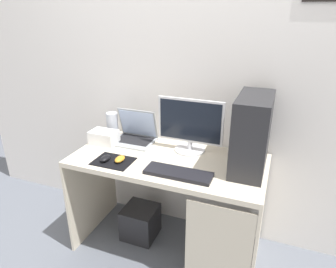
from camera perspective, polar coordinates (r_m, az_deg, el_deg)
ground_plane at (r=2.52m, az=0.00°, el=-20.13°), size 8.00×8.00×0.00m
wall_back at (r=2.23m, az=3.51°, el=12.04°), size 4.00×0.05×2.60m
desk at (r=2.14m, az=0.30°, el=-8.65°), size 1.32×0.64×0.76m
pc_tower at (r=1.93m, az=15.50°, el=0.08°), size 0.20×0.43×0.48m
monitor at (r=2.12m, az=4.18°, el=1.45°), size 0.47×0.22×0.39m
laptop at (r=2.35m, az=-6.25°, el=-0.17°), size 0.31×0.25×0.24m
speaker at (r=2.45m, az=-10.43°, el=1.77°), size 0.09×0.09×0.19m
projector at (r=2.33m, az=-11.95°, el=-0.63°), size 0.20×0.14×0.10m
keyboard at (r=1.88m, az=1.95°, el=-7.39°), size 0.42×0.14×0.02m
mousepad at (r=2.07m, az=-10.24°, el=-5.05°), size 0.26×0.20×0.00m
mouse_left at (r=2.05m, az=-9.05°, el=-4.68°), size 0.06×0.10×0.03m
mouse_right at (r=2.07m, az=-11.68°, el=-4.50°), size 0.06×0.10×0.03m
subwoofer at (r=2.53m, az=-5.20°, el=-16.12°), size 0.26×0.26×0.26m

